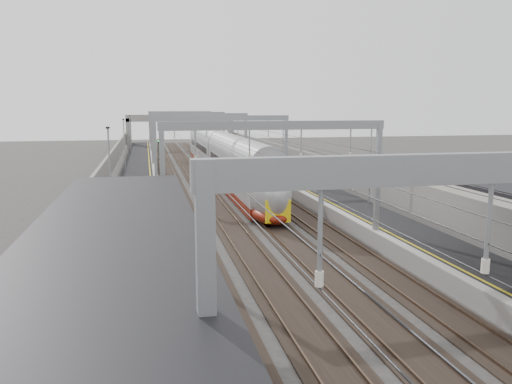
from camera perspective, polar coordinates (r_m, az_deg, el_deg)
name	(u,v)px	position (r m, az deg, el deg)	size (l,w,h in m)	color
platform_left	(139,188)	(50.79, -13.27, 0.50)	(4.00, 120.00, 1.00)	black
platform_right	(293,182)	(52.98, 4.30, 1.10)	(4.00, 120.00, 1.00)	black
tracks	(219,189)	(51.35, -4.30, 0.32)	(11.40, 140.00, 0.20)	black
overhead_line	(210,127)	(57.27, -5.32, 7.40)	(13.00, 140.00, 6.60)	gray
canopy_left	(96,307)	(8.83, -17.86, -12.41)	(4.40, 30.00, 4.24)	black
overbridge	(180,122)	(105.46, -8.63, 7.88)	(22.00, 2.20, 6.90)	gray
wall_left	(104,178)	(50.79, -16.93, 1.59)	(0.30, 120.00, 3.20)	gray
wall_right	(322,171)	(53.83, 7.58, 2.36)	(0.30, 120.00, 3.20)	gray
train	(224,162)	(57.13, -3.68, 3.44)	(2.84, 51.68, 4.48)	maroon
signal_green	(159,146)	(79.68, -11.05, 5.19)	(0.32, 0.32, 3.48)	black
signal_red_near	(222,151)	(69.56, -3.86, 4.73)	(0.32, 0.32, 3.48)	black
signal_red_far	(232,148)	(74.86, -2.77, 5.08)	(0.32, 0.32, 3.48)	black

